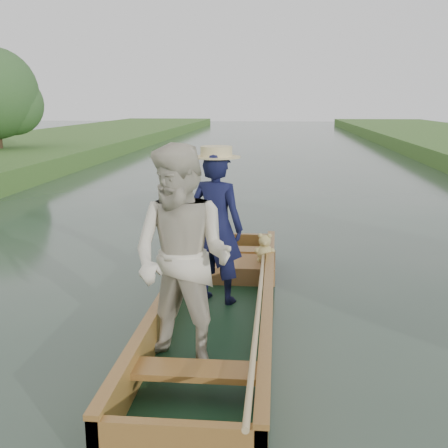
{
  "coord_description": "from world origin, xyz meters",
  "views": [
    {
      "loc": [
        0.57,
        -5.45,
        2.28
      ],
      "look_at": [
        0.0,
        0.6,
        0.95
      ],
      "focal_mm": 45.0,
      "sensor_mm": 36.0,
      "label": 1
    }
  ],
  "objects": [
    {
      "name": "punt",
      "position": [
        -0.08,
        -0.31,
        0.69
      ],
      "size": [
        1.31,
        5.22,
        1.96
      ],
      "color": "black",
      "rests_on": "ground"
    },
    {
      "name": "ground",
      "position": [
        0.0,
        0.0,
        0.0
      ],
      "size": [
        120.0,
        120.0,
        0.0
      ],
      "primitive_type": "plane",
      "color": "#283D30",
      "rests_on": "ground"
    }
  ]
}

